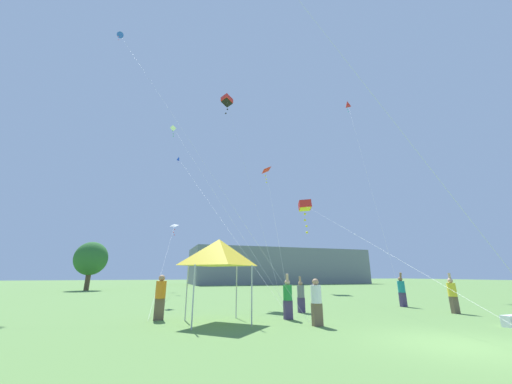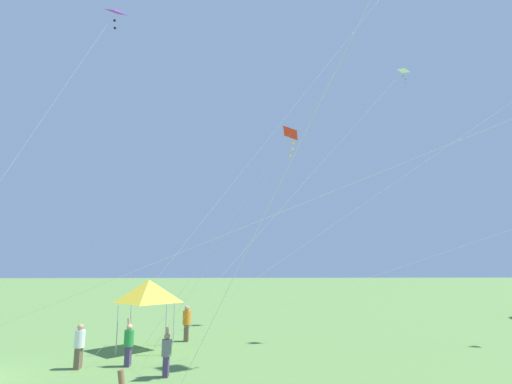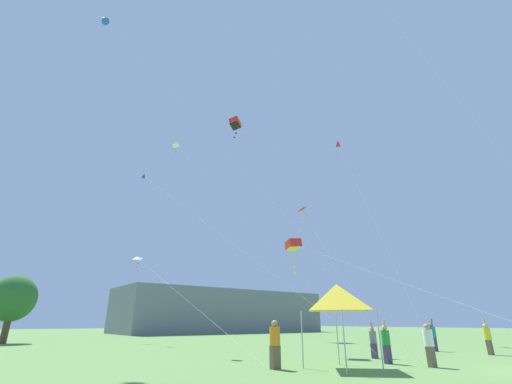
{
  "view_description": "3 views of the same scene",
  "coord_description": "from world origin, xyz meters",
  "px_view_note": "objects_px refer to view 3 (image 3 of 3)",
  "views": [
    {
      "loc": [
        -7.95,
        -6.2,
        1.82
      ],
      "look_at": [
        -1.17,
        13.32,
        7.82
      ],
      "focal_mm": 20.0,
      "sensor_mm": 36.0,
      "label": 1
    },
    {
      "loc": [
        14.62,
        10.2,
        3.98
      ],
      "look_at": [
        -3.47,
        10.85,
        7.28
      ],
      "focal_mm": 28.0,
      "sensor_mm": 36.0,
      "label": 2
    },
    {
      "loc": [
        -17.24,
        -4.24,
        1.74
      ],
      "look_at": [
        -2.91,
        14.77,
        10.81
      ],
      "focal_mm": 24.0,
      "sensor_mm": 36.0,
      "label": 3
    }
  ],
  "objects_px": {
    "person_grey_shirt": "(373,341)",
    "kite_white_delta_8": "(139,260)",
    "person_orange_shirt": "(275,342)",
    "kite_red_diamond_5": "(338,144)",
    "person_yellow_shirt": "(488,337)",
    "person_green_shirt": "(386,342)",
    "person_white_shirt": "(429,343)",
    "kite_blue_diamond_6": "(145,176)",
    "kite_blue_diamond_1": "(104,20)",
    "person_teal_shirt": "(433,335)",
    "festival_tent": "(337,297)",
    "kite_red_box_4": "(293,245)",
    "kite_white_delta_2": "(179,149)",
    "kite_red_delta_7": "(302,210)",
    "kite_red_box_0": "(235,123)"
  },
  "relations": [
    {
      "from": "person_white_shirt",
      "to": "kite_blue_diamond_6",
      "type": "height_order",
      "value": "kite_blue_diamond_6"
    },
    {
      "from": "kite_red_box_4",
      "to": "kite_red_delta_7",
      "type": "height_order",
      "value": "kite_red_box_4"
    },
    {
      "from": "kite_red_box_4",
      "to": "kite_white_delta_2",
      "type": "bearing_deg",
      "value": -168.22
    },
    {
      "from": "festival_tent",
      "to": "person_teal_shirt",
      "type": "distance_m",
      "value": 11.97
    },
    {
      "from": "kite_white_delta_2",
      "to": "kite_red_delta_7",
      "type": "xyz_separation_m",
      "value": [
        6.43,
        -7.43,
        -5.95
      ]
    },
    {
      "from": "person_green_shirt",
      "to": "person_grey_shirt",
      "type": "relative_size",
      "value": 1.07
    },
    {
      "from": "person_grey_shirt",
      "to": "kite_red_box_0",
      "type": "bearing_deg",
      "value": -157.65
    },
    {
      "from": "person_grey_shirt",
      "to": "kite_white_delta_8",
      "type": "distance_m",
      "value": 24.06
    },
    {
      "from": "kite_red_box_4",
      "to": "kite_red_diamond_5",
      "type": "bearing_deg",
      "value": -38.18
    },
    {
      "from": "person_orange_shirt",
      "to": "festival_tent",
      "type": "bearing_deg",
      "value": -141.4
    },
    {
      "from": "festival_tent",
      "to": "kite_red_box_4",
      "type": "bearing_deg",
      "value": 51.29
    },
    {
      "from": "kite_red_box_0",
      "to": "kite_blue_diamond_6",
      "type": "relative_size",
      "value": 0.74
    },
    {
      "from": "festival_tent",
      "to": "person_grey_shirt",
      "type": "distance_m",
      "value": 5.33
    },
    {
      "from": "person_teal_shirt",
      "to": "kite_red_box_0",
      "type": "height_order",
      "value": "kite_red_box_0"
    },
    {
      "from": "person_green_shirt",
      "to": "kite_red_box_4",
      "type": "bearing_deg",
      "value": 153.1
    },
    {
      "from": "kite_blue_diamond_1",
      "to": "kite_red_delta_7",
      "type": "relative_size",
      "value": 3.05
    },
    {
      "from": "person_grey_shirt",
      "to": "kite_white_delta_8",
      "type": "height_order",
      "value": "kite_white_delta_8"
    },
    {
      "from": "kite_red_diamond_5",
      "to": "kite_white_delta_8",
      "type": "bearing_deg",
      "value": 150.01
    },
    {
      "from": "kite_white_delta_2",
      "to": "kite_white_delta_8",
      "type": "relative_size",
      "value": 0.67
    },
    {
      "from": "person_yellow_shirt",
      "to": "kite_blue_diamond_6",
      "type": "bearing_deg",
      "value": 92.24
    },
    {
      "from": "person_orange_shirt",
      "to": "kite_white_delta_2",
      "type": "height_order",
      "value": "kite_white_delta_2"
    },
    {
      "from": "kite_white_delta_2",
      "to": "kite_red_delta_7",
      "type": "relative_size",
      "value": 1.65
    },
    {
      "from": "person_green_shirt",
      "to": "person_orange_shirt",
      "type": "xyz_separation_m",
      "value": [
        -5.21,
        1.61,
        0.08
      ]
    },
    {
      "from": "person_teal_shirt",
      "to": "person_white_shirt",
      "type": "distance_m",
      "value": 9.16
    },
    {
      "from": "person_orange_shirt",
      "to": "kite_red_diamond_5",
      "type": "height_order",
      "value": "kite_red_diamond_5"
    },
    {
      "from": "kite_blue_diamond_1",
      "to": "person_grey_shirt",
      "type": "bearing_deg",
      "value": -50.37
    },
    {
      "from": "kite_red_box_4",
      "to": "person_orange_shirt",
      "type": "bearing_deg",
      "value": -135.62
    },
    {
      "from": "person_orange_shirt",
      "to": "person_yellow_shirt",
      "type": "xyz_separation_m",
      "value": [
        13.77,
        -2.56,
        -0.05
      ]
    },
    {
      "from": "person_teal_shirt",
      "to": "person_white_shirt",
      "type": "relative_size",
      "value": 1.17
    },
    {
      "from": "kite_red_box_0",
      "to": "kite_blue_diamond_6",
      "type": "distance_m",
      "value": 13.45
    },
    {
      "from": "person_green_shirt",
      "to": "kite_red_delta_7",
      "type": "relative_size",
      "value": 0.2
    },
    {
      "from": "kite_red_box_4",
      "to": "kite_red_diamond_5",
      "type": "distance_m",
      "value": 13.76
    },
    {
      "from": "person_green_shirt",
      "to": "kite_red_box_4",
      "type": "height_order",
      "value": "kite_red_box_4"
    },
    {
      "from": "kite_blue_diamond_1",
      "to": "person_teal_shirt",
      "type": "bearing_deg",
      "value": -37.65
    },
    {
      "from": "person_teal_shirt",
      "to": "kite_blue_diamond_6",
      "type": "relative_size",
      "value": 0.07
    },
    {
      "from": "kite_red_diamond_5",
      "to": "person_yellow_shirt",
      "type": "bearing_deg",
      "value": -114.9
    },
    {
      "from": "kite_red_diamond_5",
      "to": "person_teal_shirt",
      "type": "bearing_deg",
      "value": -120.82
    },
    {
      "from": "person_orange_shirt",
      "to": "kite_red_diamond_5",
      "type": "xyz_separation_m",
      "value": [
        20.43,
        11.8,
        21.04
      ]
    },
    {
      "from": "person_yellow_shirt",
      "to": "kite_red_box_4",
      "type": "relative_size",
      "value": 0.07
    },
    {
      "from": "kite_red_box_4",
      "to": "kite_red_diamond_5",
      "type": "relative_size",
      "value": 1.18
    },
    {
      "from": "kite_white_delta_2",
      "to": "kite_red_box_4",
      "type": "distance_m",
      "value": 16.7
    },
    {
      "from": "person_yellow_shirt",
      "to": "person_white_shirt",
      "type": "distance_m",
      "value": 8.28
    },
    {
      "from": "person_teal_shirt",
      "to": "kite_white_delta_8",
      "type": "distance_m",
      "value": 26.09
    },
    {
      "from": "person_orange_shirt",
      "to": "kite_white_delta_2",
      "type": "distance_m",
      "value": 18.64
    },
    {
      "from": "person_teal_shirt",
      "to": "kite_white_delta_2",
      "type": "distance_m",
      "value": 22.67
    },
    {
      "from": "person_grey_shirt",
      "to": "kite_red_diamond_5",
      "type": "bearing_deg",
      "value": 143.91
    },
    {
      "from": "person_orange_shirt",
      "to": "person_teal_shirt",
      "type": "bearing_deg",
      "value": -101.93
    },
    {
      "from": "kite_red_box_4",
      "to": "person_grey_shirt",
      "type": "bearing_deg",
      "value": -120.52
    },
    {
      "from": "kite_blue_diamond_1",
      "to": "kite_red_diamond_5",
      "type": "distance_m",
      "value": 27.99
    },
    {
      "from": "kite_red_box_4",
      "to": "kite_blue_diamond_6",
      "type": "bearing_deg",
      "value": 149.1
    }
  ]
}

